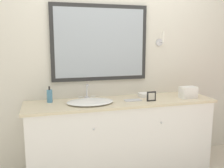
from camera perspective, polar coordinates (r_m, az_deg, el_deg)
wall_back at (r=3.11m, az=0.30°, el=5.17°), size 8.00×0.18×2.55m
vanity_counter at (r=3.01m, az=2.06°, el=-11.71°), size 2.18×0.57×0.85m
sink_basin at (r=2.77m, az=-5.01°, el=-4.01°), size 0.51×0.43×0.19m
soap_bottle at (r=2.87m, az=-14.08°, el=-2.64°), size 0.06×0.06×0.19m
appliance_box at (r=3.14m, az=17.04°, el=-1.84°), size 0.19×0.12×0.14m
picture_frame at (r=2.88m, az=8.99°, el=-2.80°), size 0.11×0.01×0.11m
hand_towel_near_sink at (r=3.11m, az=7.57°, el=-2.48°), size 0.15×0.13×0.05m
metal_tray at (r=2.89m, az=4.80°, el=-3.72°), size 0.20×0.09×0.01m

